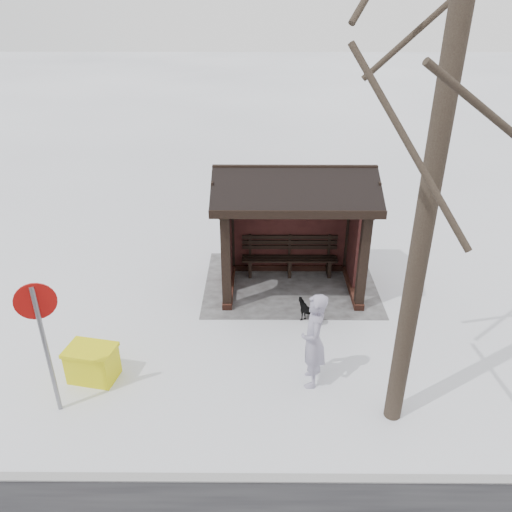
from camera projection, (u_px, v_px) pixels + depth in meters
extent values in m
plane|color=white|center=(290.00, 287.00, 12.24)|extent=(120.00, 120.00, 0.00)
cube|color=gray|center=(311.00, 479.00, 7.35)|extent=(120.00, 0.15, 0.06)
cube|color=gray|center=(290.00, 283.00, 12.42)|extent=(4.20, 3.20, 0.02)
cube|color=#3A1D15|center=(289.00, 267.00, 13.00)|extent=(3.30, 0.22, 0.16)
cube|color=#3A1D15|center=(352.00, 285.00, 12.20)|extent=(0.22, 2.10, 0.16)
cube|color=#3A1D15|center=(229.00, 284.00, 12.21)|extent=(0.22, 2.10, 0.16)
cube|color=black|center=(363.00, 264.00, 10.90)|extent=(0.20, 0.20, 2.30)
cube|color=black|center=(226.00, 263.00, 10.92)|extent=(0.20, 0.20, 2.30)
cube|color=black|center=(350.00, 230.00, 12.50)|extent=(0.20, 0.20, 2.30)
cube|color=black|center=(230.00, 229.00, 12.52)|extent=(0.20, 0.20, 2.30)
cube|color=black|center=(290.00, 227.00, 12.47)|extent=(2.80, 0.08, 2.14)
cube|color=black|center=(354.00, 237.00, 11.95)|extent=(0.08, 1.17, 2.14)
cube|color=black|center=(229.00, 236.00, 11.96)|extent=(0.08, 1.17, 2.14)
cube|color=black|center=(296.00, 212.00, 10.36)|extent=(3.40, 0.20, 0.18)
cube|color=black|center=(292.00, 184.00, 11.95)|extent=(3.40, 0.20, 0.18)
cylinder|color=black|center=(433.00, 173.00, 6.54)|extent=(0.29, 0.29, 8.55)
imported|color=#8F8AA1|center=(314.00, 341.00, 8.82)|extent=(0.48, 0.70, 1.86)
imported|color=black|center=(311.00, 311.00, 10.86)|extent=(0.68, 0.51, 0.52)
cube|color=#D7D20C|center=(93.00, 365.00, 9.20)|extent=(0.93, 0.71, 0.60)
cube|color=#D7D20C|center=(90.00, 350.00, 9.04)|extent=(0.99, 0.77, 0.07)
cylinder|color=slate|center=(47.00, 352.00, 8.07)|extent=(0.07, 0.07, 2.45)
cylinder|color=#9E0D0B|center=(35.00, 301.00, 7.65)|extent=(0.61, 0.24, 0.64)
cylinder|color=white|center=(36.00, 301.00, 7.67)|extent=(0.47, 0.19, 0.49)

